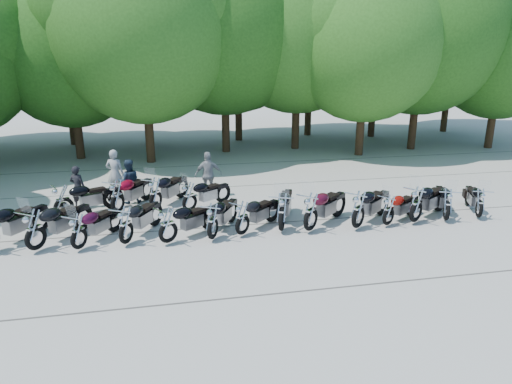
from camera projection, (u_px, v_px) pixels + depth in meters
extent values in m
plane|color=gray|center=(266.00, 242.00, 13.47)|extent=(90.00, 90.00, 0.00)
cylinder|color=#3A2614|center=(78.00, 127.00, 23.71)|extent=(0.44, 0.44, 3.31)
sphere|color=#286319|center=(69.00, 54.00, 22.64)|extent=(7.31, 7.31, 7.31)
cylinder|color=#3A2614|center=(149.00, 124.00, 22.79)|extent=(0.44, 0.44, 3.93)
sphere|color=#357721|center=(142.00, 31.00, 21.52)|extent=(8.70, 8.70, 8.70)
cylinder|color=#3A2614|center=(225.00, 115.00, 25.25)|extent=(0.44, 0.44, 4.13)
sphere|color=#286319|center=(224.00, 27.00, 23.91)|extent=(9.13, 9.13, 9.13)
cylinder|color=#3A2614|center=(296.00, 113.00, 26.11)|extent=(0.44, 0.44, 4.09)
sphere|color=#357721|center=(298.00, 29.00, 24.78)|extent=(9.04, 9.04, 9.04)
cylinder|color=#3A2614|center=(361.00, 122.00, 24.48)|extent=(0.44, 0.44, 3.62)
sphere|color=#357721|center=(366.00, 43.00, 23.30)|extent=(8.00, 8.00, 8.00)
cylinder|color=#3A2614|center=(414.00, 115.00, 26.00)|extent=(0.44, 0.44, 3.98)
sphere|color=#286319|center=(422.00, 33.00, 24.71)|extent=(8.79, 8.79, 8.79)
cylinder|color=#3A2614|center=(492.00, 119.00, 26.38)|extent=(0.44, 0.44, 3.41)
sphere|color=#286319|center=(502.00, 51.00, 25.28)|extent=(7.53, 7.53, 7.53)
cylinder|color=#3A2614|center=(71.00, 115.00, 27.36)|extent=(0.44, 0.44, 3.52)
sphere|color=#357721|center=(63.00, 47.00, 26.22)|extent=(7.78, 7.78, 7.78)
cylinder|color=#3A2614|center=(148.00, 116.00, 27.70)|extent=(0.44, 0.44, 3.42)
sphere|color=#286319|center=(144.00, 50.00, 26.59)|extent=(7.56, 7.56, 7.56)
cylinder|color=#3A2614|center=(239.00, 112.00, 28.74)|extent=(0.44, 0.44, 3.56)
sphere|color=#286319|center=(238.00, 46.00, 27.58)|extent=(7.88, 7.88, 7.88)
cylinder|color=#3A2614|center=(308.00, 107.00, 30.55)|extent=(0.44, 0.44, 3.76)
sphere|color=#286319|center=(310.00, 42.00, 29.33)|extent=(8.31, 8.31, 8.31)
cylinder|color=#3A2614|center=(373.00, 109.00, 30.00)|extent=(0.44, 0.44, 3.63)
sphere|color=#357721|center=(377.00, 45.00, 28.82)|extent=(8.02, 8.02, 8.02)
cylinder|color=#3A2614|center=(447.00, 100.00, 31.85)|extent=(0.44, 0.44, 4.37)
sphere|color=#286319|center=(455.00, 27.00, 30.43)|extent=(9.67, 9.67, 9.67)
imported|color=black|center=(78.00, 187.00, 16.14)|extent=(0.68, 0.58, 1.58)
imported|color=#203144|center=(129.00, 181.00, 16.76)|extent=(0.86, 0.70, 1.66)
imported|color=gray|center=(208.00, 175.00, 17.41)|extent=(1.06, 0.47, 1.79)
imported|color=#9FA0A2|center=(115.00, 174.00, 17.41)|extent=(0.78, 0.61, 1.88)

